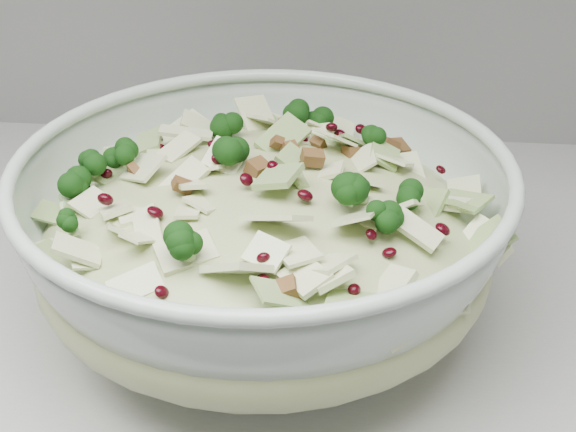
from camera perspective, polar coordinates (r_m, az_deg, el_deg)
The scene contains 2 objects.
mixing_bowl at distance 0.63m, azimuth -1.69°, elevation -1.82°, with size 0.41×0.41×0.15m.
salad at distance 0.62m, azimuth -1.73°, elevation 0.11°, with size 0.44×0.44×0.15m.
Camera 1 is at (0.07, 1.08, 1.32)m, focal length 50.00 mm.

